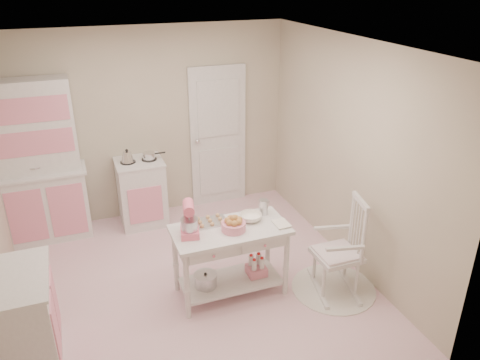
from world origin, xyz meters
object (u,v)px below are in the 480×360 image
base_cabinet (24,321)px  rocking_chair (338,246)px  stand_mixer (189,220)px  bread_basket (234,226)px  work_table (230,261)px  stove (142,192)px  hutch (39,163)px

base_cabinet → rocking_chair: 3.08m
stand_mixer → bread_basket: bearing=3.2°
rocking_chair → work_table: bearing=174.7°
stove → rocking_chair: 2.81m
stove → bread_basket: stove is taller
stand_mixer → work_table: bearing=9.6°
stove → stand_mixer: 1.94m
hutch → stove: size_ratio=2.26×
base_cabinet → stand_mixer: (1.58, 0.34, 0.51)m
hutch → bread_basket: 2.71m
hutch → rocking_chair: hutch is taller
stand_mixer → hutch: bearing=138.3°
rocking_chair → bread_basket: size_ratio=4.40×
base_cabinet → stove: bearing=57.7°
work_table → stove: bearing=108.0°
base_cabinet → rocking_chair: (3.08, -0.04, 0.09)m
stove → base_cabinet: size_ratio=1.00×
base_cabinet → work_table: (2.00, 0.32, -0.06)m
base_cabinet → bread_basket: 2.08m
hutch → base_cabinet: size_ratio=2.26×
rocking_chair → work_table: 1.15m
hutch → base_cabinet: bearing=-94.9°
stove → work_table: 1.98m
stove → bread_basket: size_ratio=3.68×
rocking_chair → work_table: (-1.08, 0.35, -0.15)m
stove → base_cabinet: 2.60m
stove → base_cabinet: bearing=-122.3°
rocking_chair → hutch: bearing=154.5°
bread_basket → stand_mixer: bearing=171.0°
stove → rocking_chair: (1.69, -2.24, 0.09)m
stove → stand_mixer: (0.19, -1.86, 0.51)m
stove → base_cabinet: (-1.39, -2.20, 0.00)m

